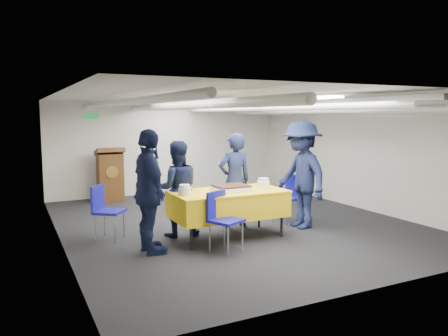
% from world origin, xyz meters
% --- Properties ---
extents(ground, '(7.00, 7.00, 0.00)m').
position_xyz_m(ground, '(0.00, 0.00, 0.00)').
color(ground, black).
rests_on(ground, ground).
extents(room_shell, '(6.00, 7.00, 2.30)m').
position_xyz_m(room_shell, '(0.09, 0.41, 1.81)').
color(room_shell, beige).
rests_on(room_shell, ground).
extents(serving_table, '(1.83, 0.95, 0.77)m').
position_xyz_m(serving_table, '(-0.53, -0.87, 0.56)').
color(serving_table, black).
rests_on(serving_table, ground).
extents(sheet_cake, '(0.56, 0.44, 0.10)m').
position_xyz_m(sheet_cake, '(-0.49, -0.90, 0.82)').
color(sheet_cake, white).
rests_on(sheet_cake, serving_table).
extents(plate_stack_left, '(0.20, 0.20, 0.16)m').
position_xyz_m(plate_stack_left, '(-1.30, -0.92, 0.84)').
color(plate_stack_left, white).
rests_on(plate_stack_left, serving_table).
extents(plate_stack_right, '(0.21, 0.21, 0.17)m').
position_xyz_m(plate_stack_right, '(0.09, -0.92, 0.85)').
color(plate_stack_right, white).
rests_on(plate_stack_right, serving_table).
extents(podium, '(0.62, 0.53, 1.25)m').
position_xyz_m(podium, '(-1.60, 3.05, 0.61)').
color(podium, brown).
rests_on(podium, ground).
extents(chair_near, '(0.56, 0.56, 0.87)m').
position_xyz_m(chair_near, '(-0.91, -1.41, 0.53)').
color(chair_near, gray).
rests_on(chair_near, ground).
extents(chair_right, '(0.49, 0.49, 0.87)m').
position_xyz_m(chair_right, '(0.97, -0.43, 0.53)').
color(chair_right, gray).
rests_on(chair_right, ground).
extents(chair_left, '(0.59, 0.59, 0.87)m').
position_xyz_m(chair_left, '(-2.35, -0.07, 0.53)').
color(chair_left, gray).
rests_on(chair_left, ground).
extents(sailor_a, '(0.62, 0.41, 1.67)m').
position_xyz_m(sailor_a, '(-0.13, -0.33, 0.83)').
color(sailor_a, black).
rests_on(sailor_a, ground).
extents(sailor_b, '(0.87, 0.74, 1.57)m').
position_xyz_m(sailor_b, '(-1.23, -0.40, 0.78)').
color(sailor_b, black).
rests_on(sailor_b, ground).
extents(sailor_c, '(0.46, 1.06, 1.79)m').
position_xyz_m(sailor_c, '(-1.90, -1.09, 0.89)').
color(sailor_c, black).
rests_on(sailor_c, ground).
extents(sailor_d, '(0.71, 1.22, 1.88)m').
position_xyz_m(sailor_d, '(0.90, -0.86, 0.94)').
color(sailor_d, black).
rests_on(sailor_d, ground).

